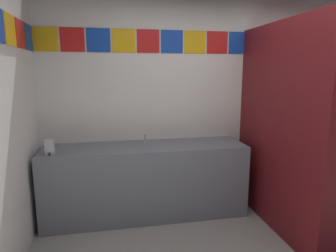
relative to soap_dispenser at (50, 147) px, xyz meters
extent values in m
cube|color=white|center=(1.79, 0.52, 0.47)|extent=(3.97, 0.08, 2.78)
cube|color=yellow|center=(-0.06, 0.47, 1.10)|extent=(0.26, 0.01, 0.26)
cube|color=red|center=(0.23, 0.47, 1.10)|extent=(0.26, 0.01, 0.26)
cube|color=#1947B7|center=(0.51, 0.47, 1.10)|extent=(0.26, 0.01, 0.26)
cube|color=yellow|center=(0.79, 0.47, 1.10)|extent=(0.26, 0.01, 0.26)
cube|color=red|center=(1.08, 0.47, 1.10)|extent=(0.26, 0.01, 0.26)
cube|color=#1947B7|center=(1.36, 0.47, 1.10)|extent=(0.26, 0.01, 0.26)
cube|color=yellow|center=(1.64, 0.47, 1.10)|extent=(0.26, 0.01, 0.26)
cube|color=red|center=(1.93, 0.47, 1.10)|extent=(0.26, 0.01, 0.26)
cube|color=#1947B7|center=(2.21, 0.47, 1.10)|extent=(0.26, 0.01, 0.26)
cube|color=yellow|center=(2.50, 0.47, 1.10)|extent=(0.26, 0.01, 0.26)
cube|color=red|center=(2.78, 0.47, 1.10)|extent=(0.26, 0.01, 0.26)
cube|color=#1947B7|center=(3.06, 0.47, 1.10)|extent=(0.26, 0.01, 0.26)
cube|color=yellow|center=(3.35, 0.47, 1.10)|extent=(0.26, 0.01, 0.26)
cube|color=yellow|center=(-0.19, -0.24, 1.10)|extent=(0.01, 0.26, 0.26)
cube|color=red|center=(-0.19, 0.05, 1.10)|extent=(0.01, 0.26, 0.26)
cube|color=#1947B7|center=(-0.19, 0.33, 1.10)|extent=(0.01, 0.26, 0.26)
cube|color=slate|center=(1.00, 0.18, -0.50)|extent=(2.29, 0.60, 0.84)
cube|color=slate|center=(1.00, 0.46, -0.12)|extent=(2.29, 0.03, 0.08)
cylinder|color=white|center=(1.00, 0.15, -0.13)|extent=(0.34, 0.34, 0.10)
cylinder|color=silver|center=(1.00, 0.29, -0.05)|extent=(0.04, 0.04, 0.05)
cylinder|color=silver|center=(1.00, 0.24, 0.02)|extent=(0.02, 0.06, 0.09)
cube|color=#B7BABF|center=(0.00, 0.00, 0.00)|extent=(0.09, 0.07, 0.16)
cylinder|color=black|center=(0.00, -0.04, -0.06)|extent=(0.02, 0.02, 0.03)
cube|color=maroon|center=(2.30, -0.31, 0.17)|extent=(0.04, 1.58, 2.17)
cylinder|color=silver|center=(2.32, -1.08, 0.28)|extent=(0.02, 0.02, 0.10)
cylinder|color=white|center=(2.84, 0.06, -0.72)|extent=(0.38, 0.38, 0.40)
torus|color=white|center=(2.84, 0.06, -0.50)|extent=(0.39, 0.39, 0.05)
cube|color=white|center=(2.84, 0.27, -0.35)|extent=(0.34, 0.17, 0.34)
camera|label=1|loc=(0.64, -3.02, 0.75)|focal=31.01mm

